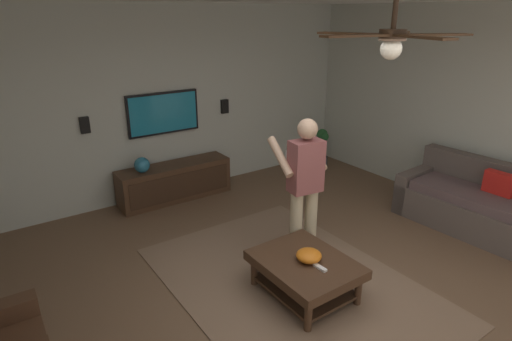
{
  "coord_description": "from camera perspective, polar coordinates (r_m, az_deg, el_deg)",
  "views": [
    {
      "loc": [
        -2.53,
        2.47,
        2.67
      ],
      "look_at": [
        0.88,
        0.08,
        1.11
      ],
      "focal_mm": 29.56,
      "sensor_mm": 36.0,
      "label": 1
    }
  ],
  "objects": [
    {
      "name": "wall_side_window",
      "position": [
        6.43,
        30.87,
        6.32
      ],
      "size": [
        6.81,
        0.1,
        2.82
      ],
      "primitive_type": "cube",
      "color": "beige",
      "rests_on": "ground"
    },
    {
      "name": "ground_plane",
      "position": [
        4.43,
        7.7,
        -16.77
      ],
      "size": [
        7.93,
        7.93,
        0.0
      ],
      "primitive_type": "plane",
      "color": "brown"
    },
    {
      "name": "area_rug",
      "position": [
        4.6,
        4.77,
        -15.02
      ],
      "size": [
        3.14,
        2.19,
        0.01
      ],
      "primitive_type": "cube",
      "color": "#7A604C",
      "rests_on": "ground"
    },
    {
      "name": "person_standing",
      "position": [
        4.69,
        6.56,
        -1.41
      ],
      "size": [
        0.59,
        0.59,
        1.64
      ],
      "rotation": [
        0.0,
        0.0,
        -0.14
      ],
      "color": "#C6B793",
      "rests_on": "ground"
    },
    {
      "name": "remote_white",
      "position": [
        4.14,
        8.65,
        -12.85
      ],
      "size": [
        0.15,
        0.05,
        0.02
      ],
      "primitive_type": "cube",
      "rotation": [
        0.0,
        0.0,
        0.06
      ],
      "color": "white",
      "rests_on": "coffee_table"
    },
    {
      "name": "coffee_table",
      "position": [
        4.31,
        6.62,
        -13.12
      ],
      "size": [
        1.0,
        0.8,
        0.4
      ],
      "color": "#422B1C",
      "rests_on": "ground"
    },
    {
      "name": "potted_plant_short",
      "position": [
        7.87,
        9.01,
        3.6
      ],
      "size": [
        0.29,
        0.24,
        0.68
      ],
      "color": "#4C4C51",
      "rests_on": "ground"
    },
    {
      "name": "wall_speaker_left",
      "position": [
        6.9,
        -4.26,
        8.65
      ],
      "size": [
        0.06,
        0.12,
        0.22
      ],
      "primitive_type": "cube",
      "color": "black"
    },
    {
      "name": "media_console",
      "position": [
        6.5,
        -10.91,
        -1.49
      ],
      "size": [
        0.45,
        1.7,
        0.55
      ],
      "rotation": [
        0.0,
        0.0,
        3.14
      ],
      "color": "#422B1C",
      "rests_on": "ground"
    },
    {
      "name": "vase_round",
      "position": [
        6.17,
        -15.18,
        0.73
      ],
      "size": [
        0.22,
        0.22,
        0.22
      ],
      "primitive_type": "sphere",
      "color": "teal",
      "rests_on": "media_console"
    },
    {
      "name": "couch",
      "position": [
        6.22,
        27.75,
        -4.23
      ],
      "size": [
        1.94,
        0.95,
        0.87
      ],
      "rotation": [
        0.0,
        0.0,
        1.62
      ],
      "color": "#564C47",
      "rests_on": "ground"
    },
    {
      "name": "ceiling_fan",
      "position": [
        3.41,
        17.92,
        16.63
      ],
      "size": [
        1.18,
        1.16,
        0.46
      ],
      "color": "#4C3828"
    },
    {
      "name": "wall_back_tv",
      "position": [
        6.51,
        -12.16,
        8.9
      ],
      "size": [
        0.1,
        6.71,
        2.82
      ],
      "primitive_type": "cube",
      "color": "#B2B7AD",
      "rests_on": "ground"
    },
    {
      "name": "bowl",
      "position": [
        4.22,
        7.17,
        -11.34
      ],
      "size": [
        0.25,
        0.25,
        0.11
      ],
      "primitive_type": "ellipsoid",
      "color": "orange",
      "rests_on": "coffee_table"
    },
    {
      "name": "tv",
      "position": [
        6.42,
        -12.41,
        7.58
      ],
      "size": [
        0.05,
        1.1,
        0.62
      ],
      "rotation": [
        0.0,
        0.0,
        3.14
      ],
      "color": "black"
    },
    {
      "name": "wall_speaker_right",
      "position": [
        6.11,
        -22.15,
        5.71
      ],
      "size": [
        0.06,
        0.12,
        0.22
      ],
      "primitive_type": "cube",
      "color": "black"
    }
  ]
}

